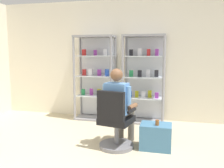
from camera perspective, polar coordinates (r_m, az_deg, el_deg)
The scene contains 7 objects.
back_wall at distance 5.68m, azimuth 2.24°, elevation 5.57°, with size 6.00×0.10×2.70m, color silver.
display_cabinet_left at distance 5.62m, azimuth -3.78°, elevation 1.56°, with size 0.90×0.45×1.90m.
display_cabinet_right at distance 5.39m, azimuth 7.44°, elevation 1.28°, with size 0.90×0.45×1.90m.
office_chair at distance 3.96m, azimuth 0.72°, elevation -9.47°, with size 0.61×0.57×0.96m.
seated_shopkeeper at distance 4.02m, azimuth 1.71°, elevation -4.51°, with size 0.54×0.61×1.29m.
storage_crate at distance 4.08m, azimuth 10.13°, elevation -11.88°, with size 0.49×0.37×0.40m, color teal.
tea_glass at distance 3.95m, azimuth 10.46°, elevation -8.82°, with size 0.06×0.06×0.09m, color brown.
Camera 1 is at (1.15, -2.56, 1.57)m, focal length 39.34 mm.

